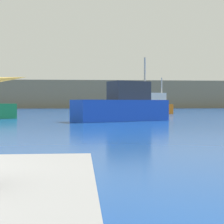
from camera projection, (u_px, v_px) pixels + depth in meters
hillside_backdrop at (72, 95)px, 83.12m from camera, size 140.00×15.53×6.03m
fishing_boat_blue at (123, 106)px, 22.97m from camera, size 6.48×4.40×4.19m
fishing_boat_orange at (151, 107)px, 37.52m from camera, size 5.35×3.05×3.86m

